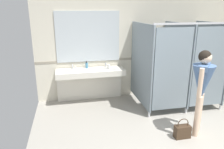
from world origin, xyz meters
The scene contains 9 objects.
wall_back centered at (0.00, 3.13, 1.37)m, with size 6.09×0.12×2.74m, color beige.
wall_back_tile_band centered at (0.00, 3.07, 1.05)m, with size 6.09×0.01×0.06m, color #9E937F.
vanity_counter centered at (-1.68, 2.86, 0.65)m, with size 1.72×0.56×1.00m.
mirror_panel centered at (-1.68, 3.06, 1.67)m, with size 1.62×0.02×1.28m, color silver.
bathroom_stalls centered at (0.43, 2.14, 1.09)m, with size 1.92×1.44×2.08m.
person_standing centered at (0.15, 0.84, 1.05)m, with size 0.57×0.57×1.66m.
handbag centered at (-0.20, 0.76, 0.14)m, with size 0.30×0.15×0.40m.
soap_dispenser centered at (-1.75, 2.94, 0.96)m, with size 0.07×0.07×0.18m.
paper_cup centered at (-1.21, 2.74, 0.94)m, with size 0.07×0.07×0.11m, color white.
Camera 1 is at (-2.26, -2.44, 2.34)m, focal length 34.42 mm.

